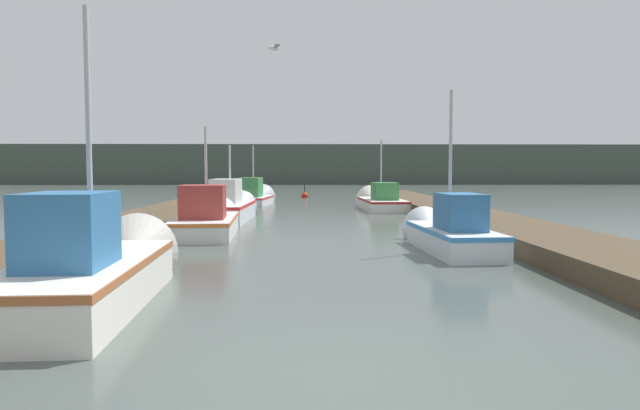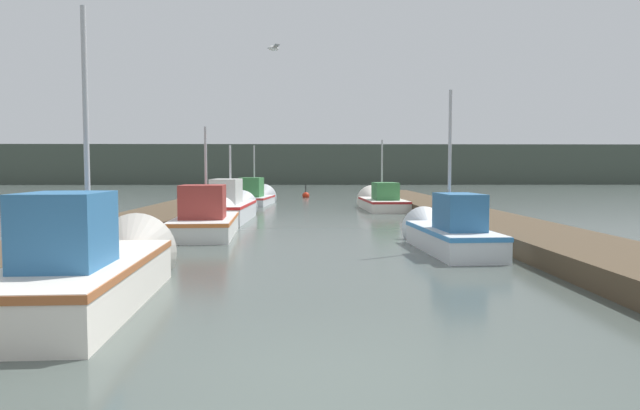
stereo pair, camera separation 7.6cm
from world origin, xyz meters
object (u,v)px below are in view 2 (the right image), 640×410
fishing_boat_3 (231,207)px  channel_buoy (306,196)px  fishing_boat_2 (208,219)px  fishing_boat_4 (380,201)px  fishing_boat_5 (256,197)px  seagull_lead (273,48)px  fishing_boat_0 (94,268)px  fishing_boat_1 (448,232)px  mooring_piling_0 (217,203)px  mooring_piling_1 (387,193)px

fishing_boat_3 → channel_buoy: size_ratio=5.75×
fishing_boat_2 → fishing_boat_4: (6.66, 10.62, -0.05)m
fishing_boat_5 → seagull_lead: 18.44m
fishing_boat_0 → fishing_boat_3: size_ratio=0.97×
fishing_boat_2 → channel_buoy: (2.93, 21.63, -0.29)m
fishing_boat_2 → fishing_boat_5: fishing_boat_5 is taller
seagull_lead → fishing_boat_5: bearing=160.5°
fishing_boat_1 → fishing_boat_2: size_ratio=0.89×
fishing_boat_2 → mooring_piling_0: (-0.93, 7.60, 0.05)m
fishing_boat_1 → seagull_lead: seagull_lead is taller
fishing_boat_5 → channel_buoy: bearing=73.5°
fishing_boat_5 → seagull_lead: seagull_lead is taller
fishing_boat_5 → seagull_lead: size_ratio=9.45×
mooring_piling_0 → channel_buoy: bearing=74.6°
fishing_boat_4 → mooring_piling_1: (1.03, 4.93, 0.20)m
mooring_piling_1 → seagull_lead: bearing=-106.3°
fishing_boat_4 → mooring_piling_1: 5.04m
channel_buoy → fishing_boat_0: bearing=-95.8°
fishing_boat_3 → seagull_lead: 9.28m
fishing_boat_1 → mooring_piling_1: (1.17, 19.26, 0.14)m
fishing_boat_5 → fishing_boat_4: bearing=-26.3°
fishing_boat_2 → mooring_piling_1: size_ratio=4.50×
fishing_boat_1 → fishing_boat_3: 10.62m
fishing_boat_1 → fishing_boat_3: (-6.44, 8.44, 0.06)m
fishing_boat_1 → seagull_lead: size_ratio=8.61×
fishing_boat_0 → fishing_boat_2: bearing=86.2°
mooring_piling_1 → channel_buoy: 7.74m
channel_buoy → seagull_lead: bearing=-91.6°
fishing_boat_3 → fishing_boat_4: fishing_boat_4 is taller
fishing_boat_0 → fishing_boat_2: fishing_boat_0 is taller
mooring_piling_0 → fishing_boat_1: bearing=-56.6°
fishing_boat_2 → fishing_boat_5: bearing=86.0°
fishing_boat_1 → fishing_boat_4: 14.32m
fishing_boat_2 → fishing_boat_5: size_ratio=1.02×
fishing_boat_4 → fishing_boat_3: bearing=-140.5°
mooring_piling_1 → mooring_piling_0: bearing=-137.3°
fishing_boat_4 → fishing_boat_0: bearing=-111.6°
fishing_boat_3 → mooring_piling_0: (-1.01, 2.86, -0.02)m
mooring_piling_0 → seagull_lead: size_ratio=1.77×
fishing_boat_3 → fishing_boat_5: bearing=91.2°
mooring_piling_0 → seagull_lead: seagull_lead is taller
fishing_boat_4 → channel_buoy: (-3.73, 11.01, -0.24)m
fishing_boat_0 → channel_buoy: bearing=81.4°
fishing_boat_3 → fishing_boat_4: (6.58, 5.88, -0.12)m
fishing_boat_1 → fishing_boat_5: 19.42m
fishing_boat_0 → seagull_lead: (2.39, 5.82, 4.50)m
fishing_boat_5 → channel_buoy: size_ratio=5.22×
fishing_boat_3 → mooring_piling_0: size_ratio=5.88×
fishing_boat_0 → mooring_piling_0: (-0.77, 16.51, -0.01)m
fishing_boat_1 → mooring_piling_0: 13.53m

